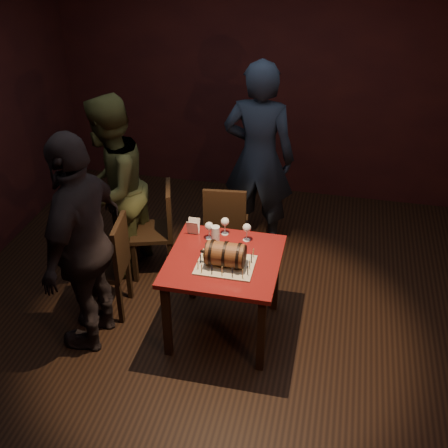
{
  "coord_description": "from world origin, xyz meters",
  "views": [
    {
      "loc": [
        0.86,
        -3.73,
        3.36
      ],
      "look_at": [
        0.01,
        0.05,
        0.95
      ],
      "focal_mm": 45.0,
      "sensor_mm": 36.0,
      "label": 1
    }
  ],
  "objects_px": {
    "wine_glass_left": "(209,227)",
    "person_left_front": "(84,244)",
    "barrel_cake": "(225,254)",
    "wine_glass_mid": "(225,222)",
    "wine_glass_right": "(247,228)",
    "person_back": "(259,158)",
    "pint_of_ale": "(215,235)",
    "chair_left_front": "(111,262)",
    "person_left_rear": "(111,190)",
    "chair_left_rear": "(160,225)",
    "chair_back": "(226,223)",
    "pub_table": "(224,270)"
  },
  "relations": [
    {
      "from": "wine_glass_mid",
      "to": "person_left_front",
      "type": "height_order",
      "value": "person_left_front"
    },
    {
      "from": "person_back",
      "to": "wine_glass_mid",
      "type": "bearing_deg",
      "value": 86.95
    },
    {
      "from": "wine_glass_left",
      "to": "person_left_front",
      "type": "relative_size",
      "value": 0.09
    },
    {
      "from": "chair_left_rear",
      "to": "chair_back",
      "type": "bearing_deg",
      "value": 15.99
    },
    {
      "from": "person_back",
      "to": "person_left_front",
      "type": "relative_size",
      "value": 1.05
    },
    {
      "from": "barrel_cake",
      "to": "wine_glass_mid",
      "type": "xyz_separation_m",
      "value": [
        -0.1,
        0.45,
        0.01
      ]
    },
    {
      "from": "person_back",
      "to": "wine_glass_left",
      "type": "bearing_deg",
      "value": 81.95
    },
    {
      "from": "wine_glass_left",
      "to": "chair_left_rear",
      "type": "relative_size",
      "value": 0.17
    },
    {
      "from": "chair_back",
      "to": "chair_left_front",
      "type": "bearing_deg",
      "value": -134.73
    },
    {
      "from": "pub_table",
      "to": "chair_left_rear",
      "type": "distance_m",
      "value": 1.07
    },
    {
      "from": "person_left_rear",
      "to": "person_left_front",
      "type": "xyz_separation_m",
      "value": [
        0.17,
        -0.95,
        0.04
      ]
    },
    {
      "from": "barrel_cake",
      "to": "wine_glass_right",
      "type": "xyz_separation_m",
      "value": [
        0.1,
        0.39,
        0.01
      ]
    },
    {
      "from": "wine_glass_left",
      "to": "person_left_rear",
      "type": "distance_m",
      "value": 1.1
    },
    {
      "from": "pub_table",
      "to": "chair_left_front",
      "type": "relative_size",
      "value": 0.97
    },
    {
      "from": "barrel_cake",
      "to": "person_left_rear",
      "type": "height_order",
      "value": "person_left_rear"
    },
    {
      "from": "wine_glass_left",
      "to": "chair_back",
      "type": "bearing_deg",
      "value": 89.77
    },
    {
      "from": "wine_glass_mid",
      "to": "person_left_rear",
      "type": "xyz_separation_m",
      "value": [
        -1.14,
        0.29,
        0.03
      ]
    },
    {
      "from": "wine_glass_mid",
      "to": "pint_of_ale",
      "type": "xyz_separation_m",
      "value": [
        -0.05,
        -0.14,
        -0.04
      ]
    },
    {
      "from": "barrel_cake",
      "to": "person_back",
      "type": "bearing_deg",
      "value": 89.95
    },
    {
      "from": "chair_back",
      "to": "chair_left_rear",
      "type": "height_order",
      "value": "same"
    },
    {
      "from": "barrel_cake",
      "to": "wine_glass_left",
      "type": "bearing_deg",
      "value": 121.95
    },
    {
      "from": "chair_back",
      "to": "chair_left_front",
      "type": "relative_size",
      "value": 1.0
    },
    {
      "from": "pint_of_ale",
      "to": "chair_left_rear",
      "type": "xyz_separation_m",
      "value": [
        -0.67,
        0.5,
        -0.3
      ]
    },
    {
      "from": "chair_left_rear",
      "to": "person_left_rear",
      "type": "bearing_deg",
      "value": -170.97
    },
    {
      "from": "barrel_cake",
      "to": "chair_back",
      "type": "distance_m",
      "value": 1.06
    },
    {
      "from": "wine_glass_mid",
      "to": "wine_glass_right",
      "type": "xyz_separation_m",
      "value": [
        0.2,
        -0.05,
        0.0
      ]
    },
    {
      "from": "wine_glass_right",
      "to": "pint_of_ale",
      "type": "height_order",
      "value": "wine_glass_right"
    },
    {
      "from": "barrel_cake",
      "to": "person_back",
      "type": "relative_size",
      "value": 0.18
    },
    {
      "from": "wine_glass_mid",
      "to": "person_left_rear",
      "type": "relative_size",
      "value": 0.09
    },
    {
      "from": "wine_glass_left",
      "to": "person_back",
      "type": "distance_m",
      "value": 1.2
    },
    {
      "from": "barrel_cake",
      "to": "wine_glass_mid",
      "type": "distance_m",
      "value": 0.46
    },
    {
      "from": "barrel_cake",
      "to": "wine_glass_right",
      "type": "distance_m",
      "value": 0.4
    },
    {
      "from": "pub_table",
      "to": "chair_back",
      "type": "distance_m",
      "value": 0.92
    },
    {
      "from": "wine_glass_left",
      "to": "person_back",
      "type": "relative_size",
      "value": 0.08
    },
    {
      "from": "chair_left_rear",
      "to": "person_back",
      "type": "height_order",
      "value": "person_back"
    },
    {
      "from": "pint_of_ale",
      "to": "chair_left_front",
      "type": "height_order",
      "value": "chair_left_front"
    },
    {
      "from": "person_left_rear",
      "to": "wine_glass_mid",
      "type": "bearing_deg",
      "value": 80.57
    },
    {
      "from": "chair_back",
      "to": "chair_left_front",
      "type": "height_order",
      "value": "same"
    },
    {
      "from": "wine_glass_mid",
      "to": "pint_of_ale",
      "type": "relative_size",
      "value": 1.07
    },
    {
      "from": "barrel_cake",
      "to": "chair_back",
      "type": "height_order",
      "value": "barrel_cake"
    },
    {
      "from": "chair_left_front",
      "to": "wine_glass_left",
      "type": "bearing_deg",
      "value": 13.96
    },
    {
      "from": "person_back",
      "to": "person_left_front",
      "type": "bearing_deg",
      "value": 60.59
    },
    {
      "from": "pub_table",
      "to": "wine_glass_mid",
      "type": "distance_m",
      "value": 0.43
    },
    {
      "from": "person_left_front",
      "to": "pint_of_ale",
      "type": "bearing_deg",
      "value": 122.07
    },
    {
      "from": "wine_glass_mid",
      "to": "chair_left_front",
      "type": "relative_size",
      "value": 0.17
    },
    {
      "from": "wine_glass_left",
      "to": "wine_glass_right",
      "type": "relative_size",
      "value": 1.0
    },
    {
      "from": "person_left_front",
      "to": "wine_glass_mid",
      "type": "bearing_deg",
      "value": 126.66
    },
    {
      "from": "pub_table",
      "to": "wine_glass_left",
      "type": "xyz_separation_m",
      "value": [
        -0.18,
        0.26,
        0.23
      ]
    },
    {
      "from": "wine_glass_left",
      "to": "chair_back",
      "type": "distance_m",
      "value": 0.72
    },
    {
      "from": "wine_glass_mid",
      "to": "chair_left_rear",
      "type": "relative_size",
      "value": 0.17
    }
  ]
}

